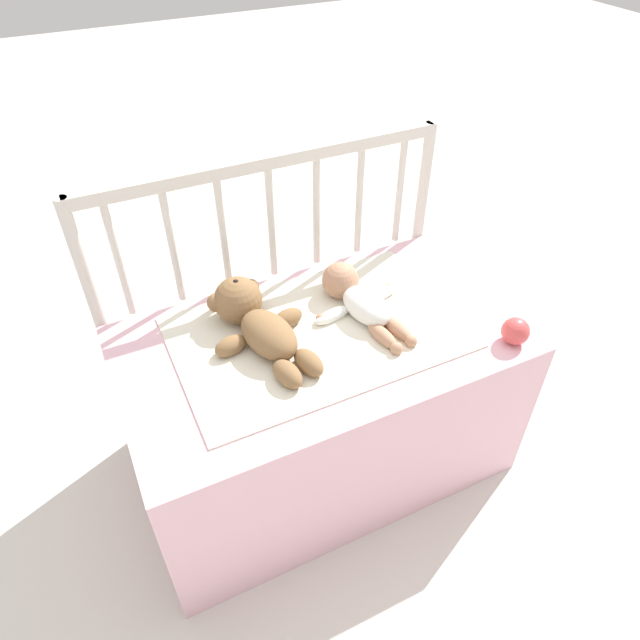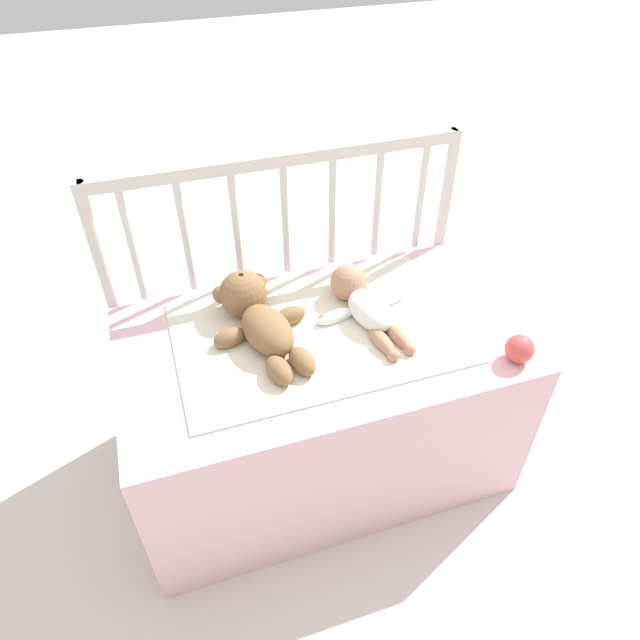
% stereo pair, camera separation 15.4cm
% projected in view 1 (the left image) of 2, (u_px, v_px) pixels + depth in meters
% --- Properties ---
extents(ground_plane, '(12.00, 12.00, 0.00)m').
position_uv_depth(ground_plane, '(321.00, 456.00, 1.93)').
color(ground_plane, silver).
extents(crib_mattress, '(1.11, 0.63, 0.54)m').
position_uv_depth(crib_mattress, '(321.00, 403.00, 1.75)').
color(crib_mattress, '#EDB7C6').
rests_on(crib_mattress, ground_plane).
extents(crib_rail, '(1.11, 0.04, 0.94)m').
position_uv_depth(crib_rail, '(273.00, 246.00, 1.74)').
color(crib_rail, beige).
rests_on(crib_rail, ground_plane).
extents(blanket, '(0.79, 0.51, 0.01)m').
position_uv_depth(blanket, '(316.00, 332.00, 1.59)').
color(blanket, silver).
rests_on(blanket, crib_mattress).
extents(teddy_bear, '(0.28, 0.41, 0.14)m').
position_uv_depth(teddy_bear, '(256.00, 321.00, 1.54)').
color(teddy_bear, olive).
rests_on(teddy_bear, crib_mattress).
extents(baby, '(0.30, 0.36, 0.11)m').
position_uv_depth(baby, '(359.00, 300.00, 1.64)').
color(baby, white).
rests_on(baby, crib_mattress).
extents(toy_ball, '(0.08, 0.08, 0.08)m').
position_uv_depth(toy_ball, '(515.00, 331.00, 1.54)').
color(toy_ball, '#DB4C4C').
rests_on(toy_ball, crib_mattress).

